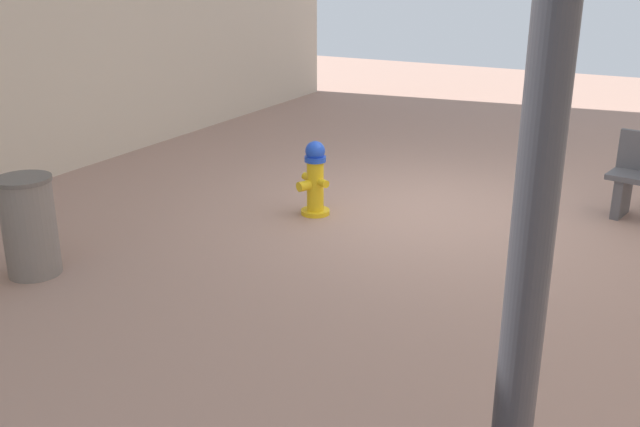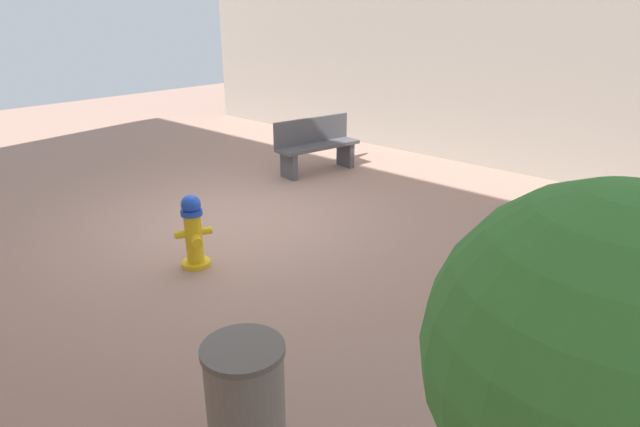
# 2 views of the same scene
# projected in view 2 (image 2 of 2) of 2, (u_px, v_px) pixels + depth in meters

# --- Properties ---
(ground_plane) EXTENTS (23.40, 23.40, 0.00)m
(ground_plane) POSITION_uv_depth(u_px,v_px,m) (232.00, 222.00, 7.36)
(ground_plane) COLOR #9E7A6B
(fire_hydrant) EXTENTS (0.41, 0.39, 0.85)m
(fire_hydrant) POSITION_uv_depth(u_px,v_px,m) (193.00, 231.00, 5.98)
(fire_hydrant) COLOR gold
(fire_hydrant) RESTS_ON ground_plane
(bench_near) EXTENTS (1.63, 0.71, 0.95)m
(bench_near) POSITION_uv_depth(u_px,v_px,m) (316.00, 145.00, 9.48)
(bench_near) COLOR #4C4C51
(bench_near) RESTS_ON ground_plane
(trash_bin) EXTENTS (0.50, 0.50, 0.93)m
(trash_bin) POSITION_uv_depth(u_px,v_px,m) (246.00, 411.00, 3.26)
(trash_bin) COLOR slate
(trash_bin) RESTS_ON ground_plane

